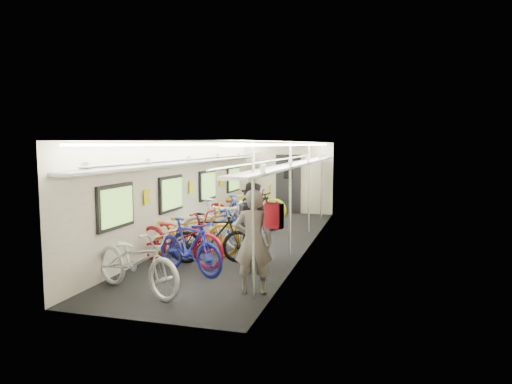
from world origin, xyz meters
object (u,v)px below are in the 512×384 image
Objects in this scene: passenger_near at (253,242)px; passenger_mid at (251,221)px; bicycle_1 at (189,246)px; bicycle_0 at (137,260)px; backpack at (274,216)px.

passenger_near reaches higher than passenger_mid.
bicycle_1 is 1.53m from passenger_mid.
bicycle_1 is 1.65m from passenger_near.
passenger_near is 1.04× the size of passenger_mid.
bicycle_0 is 2.30m from backpack.
backpack is (0.37, -0.14, 0.45)m from passenger_near.
bicycle_1 is at bearing 6.54° from bicycle_0.
passenger_near is 0.60m from backpack.
bicycle_0 is 1.20× the size of passenger_near.
bicycle_0 is 5.26× the size of backpack.
passenger_mid is (0.81, 1.27, 0.29)m from bicycle_1.
passenger_near is 2.13m from passenger_mid.
passenger_mid is at bearing -86.30° from passenger_near.
passenger_mid is at bearing -2.24° from bicycle_0.
bicycle_1 is at bearing 169.93° from backpack.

